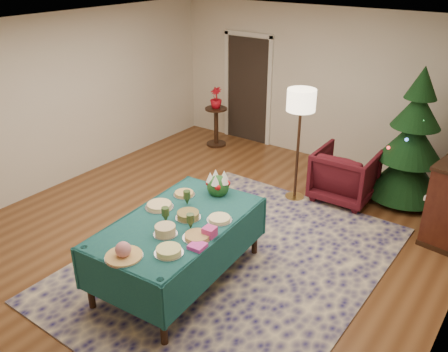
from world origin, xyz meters
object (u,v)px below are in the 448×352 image
Objects in this scene: floor_lamp at (301,107)px; christmas_tree at (412,143)px; buffet_table at (178,233)px; armchair at (345,173)px; gift_box at (210,232)px; side_table at (216,127)px; potted_plant at (216,102)px.

christmas_tree is (1.39, 0.93, -0.54)m from floor_lamp.
buffet_table is 3.12m from armchair.
gift_box is 0.14× the size of armchair.
side_table is at bearing 125.72° from gift_box.
buffet_table is 2.75× the size of side_table.
gift_box is 0.17× the size of side_table.
gift_box is at bearing -4.43° from buffet_table.
buffet_table is at bearing 175.57° from gift_box.
christmas_tree is at bearing 66.71° from buffet_table.
armchair is 0.51× the size of floor_lamp.
buffet_table is at bearing -113.29° from christmas_tree.
armchair is 0.43× the size of christmas_tree.
armchair is (0.27, 3.05, -0.40)m from gift_box.
armchair is at bearing 33.43° from floor_lamp.
floor_lamp is (-0.35, 2.64, 0.63)m from gift_box.
side_table is 3.78m from christmas_tree.
potted_plant is at bearing 155.01° from floor_lamp.
armchair is (0.75, 3.02, -0.19)m from buffet_table.
buffet_table is 4.31m from side_table.
buffet_table is 3.86m from christmas_tree.
potted_plant is (-2.96, 0.68, 0.43)m from armchair.
armchair reaches higher than buffet_table.
floor_lamp is 2.27× the size of side_table.
side_table is 1.90× the size of potted_plant.
side_table is 0.51m from potted_plant.
floor_lamp reaches higher than gift_box.
gift_box is at bearing 83.52° from armchair.
christmas_tree reaches higher than floor_lamp.
buffet_table reaches higher than side_table.
side_table is at bearing 120.85° from buffet_table.
christmas_tree is at bearing 73.70° from gift_box.
potted_plant is (-2.69, 3.73, 0.04)m from gift_box.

